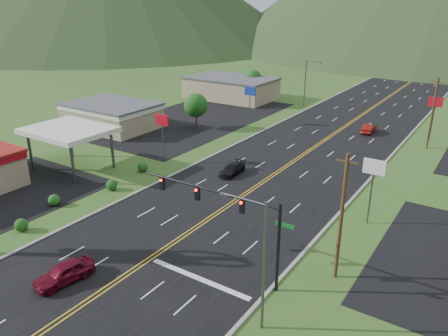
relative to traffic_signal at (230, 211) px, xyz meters
The scene contains 17 objects.
traffic_signal is the anchor object (origin of this frame).
streetlight_east 6.17m from the traffic_signal, 40.39° to the right, with size 3.28×0.25×9.00m.
streetlight_west 58.88m from the traffic_signal, 107.97° to the left, with size 3.28×0.25×9.00m.
gas_canopy 29.59m from the traffic_signal, 164.30° to the left, with size 10.00×8.00×5.30m.
building_west_mid 45.46m from the traffic_signal, 148.05° to the left, with size 14.40×10.40×4.10m.
building_west_far 64.15m from the traffic_signal, 122.56° to the left, with size 18.40×11.40×4.50m.
pole_sign_west_a 26.00m from the traffic_signal, 142.00° to the left, with size 2.00×0.18×6.40m.
pole_sign_west_b 43.17m from the traffic_signal, 118.32° to the left, with size 2.00×0.18×6.40m.
pole_sign_east_a 15.45m from the traffic_signal, 65.05° to the left, with size 2.00×0.18×6.40m.
pole_sign_east_b 46.47m from the traffic_signal, 81.94° to the left, with size 2.00×0.18×6.40m.
tree_west_a 40.80m from the traffic_signal, 130.50° to the left, with size 3.84×3.84×5.82m.
tree_west_b 66.01m from the traffic_signal, 118.49° to the left, with size 3.84×3.84×5.82m.
utility_pole_a 8.08m from the traffic_signal, 29.72° to the left, with size 1.60×0.28×10.00m.
utility_pole_b 41.60m from the traffic_signal, 80.29° to the left, with size 1.60×0.28×10.00m.
car_red_near 13.26m from the traffic_signal, 141.05° to the right, with size 1.82×4.53×1.54m, color maroon.
car_dark_mid 20.94m from the traffic_signal, 121.90° to the left, with size 1.75×4.32×1.25m, color black.
car_red_far 44.42m from the traffic_signal, 92.73° to the left, with size 1.49×4.28×1.41m, color maroon.
Camera 1 is at (21.93, -10.21, 19.86)m, focal length 35.00 mm.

